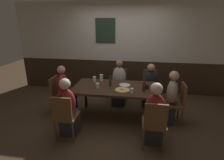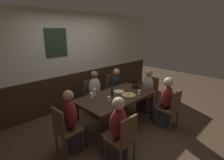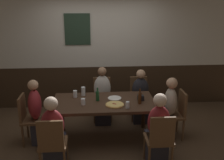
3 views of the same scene
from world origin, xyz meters
The scene contains 24 objects.
ground_plane centered at (0.00, 0.00, 0.00)m, with size 12.00×12.00×0.00m, color #4C3826.
wall_back centered at (0.00, 1.65, 1.30)m, with size 6.40×0.13×2.60m.
dining_table centered at (0.00, 0.00, 0.66)m, with size 1.78×0.95×0.74m.
chair_left_near centered at (-0.78, -0.89, 0.50)m, with size 0.40×0.40×0.88m.
chair_head_east centered at (1.30, 0.00, 0.50)m, with size 0.40×0.40×0.88m.
chair_right_far centered at (0.78, 0.89, 0.50)m, with size 0.40×0.40×0.88m.
chair_right_near centered at (0.78, -0.89, 0.50)m, with size 0.40×0.40×0.88m.
chair_head_west centered at (-1.30, 0.00, 0.50)m, with size 0.40×0.40×0.88m.
chair_mid_far centered at (0.00, 0.89, 0.50)m, with size 0.40×0.40×0.88m.
person_left_near centered at (-0.78, -0.73, 0.48)m, with size 0.34×0.37×1.14m.
person_head_east centered at (1.14, 0.00, 0.48)m, with size 0.37×0.34×1.14m.
person_right_far centered at (0.78, 0.72, 0.46)m, with size 0.34×0.37×1.09m.
person_right_near centered at (0.78, -0.73, 0.49)m, with size 0.34×0.37×1.15m.
person_head_west centered at (-1.14, 0.00, 0.49)m, with size 0.37×0.34×1.16m.
person_mid_far centered at (0.00, 0.73, 0.48)m, with size 0.34×0.37×1.16m.
pizza centered at (0.17, -0.18, 0.75)m, with size 0.31×0.31×0.03m.
pint_glass_amber centered at (-0.36, -0.12, 0.79)m, with size 0.07×0.07×0.11m.
pint_glass_pale centered at (-0.51, 0.24, 0.80)m, with size 0.07×0.07×0.13m.
highball_clear centered at (0.37, -0.32, 0.79)m, with size 0.06×0.06×0.11m.
beer_glass_tall centered at (-0.37, 0.33, 0.81)m, with size 0.08×0.08×0.16m.
beer_bottle_green centered at (-0.11, 0.04, 0.83)m, with size 0.06×0.06×0.24m.
beer_bottle_brown centered at (0.60, -0.14, 0.85)m, with size 0.06×0.06×0.27m.
plate_white_large centered at (0.20, 0.13, 0.75)m, with size 0.24×0.24×0.01m, color white.
condiment_caddy centered at (0.65, 0.01, 0.79)m, with size 0.11×0.09×0.09m, color black.
Camera 3 is at (-0.18, -4.23, 2.45)m, focal length 41.81 mm.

